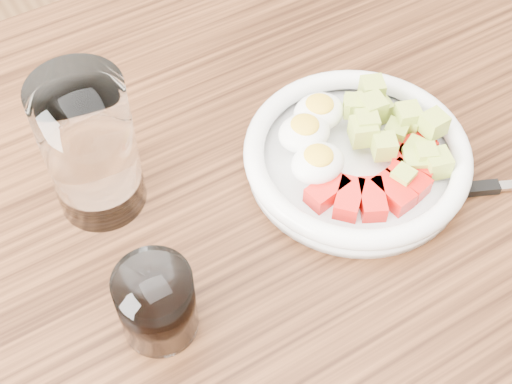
# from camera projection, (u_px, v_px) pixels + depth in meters

# --- Properties ---
(dining_table) EXTENTS (1.50, 0.90, 0.77)m
(dining_table) POSITION_uv_depth(u_px,v_px,m) (268.00, 261.00, 0.84)
(dining_table) COLOR brown
(dining_table) RESTS_ON ground
(bowl) EXTENTS (0.25, 0.25, 0.06)m
(bowl) POSITION_uv_depth(u_px,v_px,m) (356.00, 153.00, 0.78)
(bowl) COLOR white
(bowl) RESTS_ON dining_table
(fork) EXTENTS (0.21, 0.11, 0.01)m
(fork) POSITION_uv_depth(u_px,v_px,m) (478.00, 188.00, 0.77)
(fork) COLOR black
(fork) RESTS_ON dining_table
(water_glass) EXTENTS (0.09, 0.09, 0.17)m
(water_glass) POSITION_uv_depth(u_px,v_px,m) (90.00, 148.00, 0.71)
(water_glass) COLOR white
(water_glass) RESTS_ON dining_table
(coffee_glass) EXTENTS (0.07, 0.07, 0.08)m
(coffee_glass) POSITION_uv_depth(u_px,v_px,m) (157.00, 303.00, 0.65)
(coffee_glass) COLOR white
(coffee_glass) RESTS_ON dining_table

